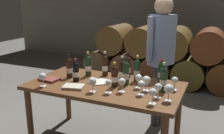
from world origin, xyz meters
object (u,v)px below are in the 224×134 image
wine_bottle_6 (122,71)px  wine_glass_2 (146,80)px  wine_bottle_7 (88,66)px  wine_glass_7 (169,89)px  wine_bottle_4 (163,79)px  wine_glass_9 (43,77)px  wine_glass_0 (141,85)px  wine_bottle_8 (69,68)px  sommelier_presenting (161,50)px  wine_glass_5 (139,78)px  wine_glass_8 (153,93)px  wine_bottle_3 (137,70)px  leather_ledger (49,79)px  wine_glass_1 (158,87)px  wine_glass_3 (175,81)px  wine_glass_10 (92,82)px  wine_bottle_9 (76,71)px  wine_bottle_10 (161,72)px  wine_bottle_2 (126,73)px  wine_bottle_1 (115,76)px  tasting_notebook (74,87)px  wine_bottle_5 (105,65)px  wine_bottle_0 (128,67)px  wine_glass_4 (109,83)px  wine_glass_6 (122,82)px  serving_plate (98,82)px  dining_table (105,92)px

wine_bottle_6 → wine_glass_2: wine_bottle_6 is taller
wine_bottle_7 → wine_glass_7: wine_bottle_7 is taller
wine_bottle_4 → wine_glass_9: 1.28m
wine_glass_9 → wine_glass_0: bearing=10.7°
wine_glass_0 → wine_glass_2: size_ratio=0.92×
wine_bottle_8 → sommelier_presenting: 1.19m
wine_glass_5 → wine_glass_8: (0.25, -0.35, -0.00)m
wine_glass_5 → wine_glass_7: (0.36, -0.22, 0.01)m
wine_glass_0 → wine_glass_5: 0.20m
wine_bottle_3 → wine_bottle_4: bearing=-31.8°
wine_bottle_6 → leather_ledger: wine_bottle_6 is taller
wine_bottle_8 → wine_glass_1: (1.13, -0.19, -0.02)m
wine_glass_3 → wine_glass_9: 1.41m
wine_glass_10 → wine_bottle_9: bearing=146.3°
wine_glass_5 → wine_bottle_7: bearing=166.4°
leather_ledger → wine_bottle_10: bearing=26.3°
wine_bottle_7 → leather_ledger: bearing=-132.6°
leather_ledger → wine_bottle_2: bearing=19.0°
wine_bottle_7 → wine_bottle_1: bearing=-27.3°
wine_bottle_4 → wine_glass_8: wine_bottle_4 is taller
wine_bottle_10 → tasting_notebook: wine_bottle_10 is taller
wine_bottle_5 → tasting_notebook: wine_bottle_5 is taller
wine_bottle_4 → wine_glass_0: wine_bottle_4 is taller
wine_bottle_1 → wine_glass_2: wine_bottle_1 is taller
wine_glass_1 → wine_glass_9: 1.24m
wine_bottle_0 → sommelier_presenting: size_ratio=0.18×
wine_bottle_0 → wine_bottle_1: bearing=-92.1°
wine_bottle_5 → wine_bottle_4: bearing=-18.3°
wine_bottle_5 → wine_glass_4: size_ratio=2.13×
wine_bottle_1 → wine_bottle_5: bearing=129.7°
wine_glass_0 → wine_glass_4: wine_glass_0 is taller
wine_bottle_5 → wine_glass_6: (0.40, -0.44, -0.03)m
wine_glass_1 → serving_plate: 0.76m
wine_bottle_5 → wine_glass_2: bearing=-26.4°
wine_bottle_5 → wine_glass_7: size_ratio=1.87×
leather_ledger → wine_glass_5: bearing=14.3°
dining_table → wine_bottle_9: bearing=-173.7°
wine_glass_3 → wine_glass_7: bearing=-89.6°
wine_glass_1 → wine_bottle_9: bearing=174.1°
wine_bottle_7 → wine_bottle_4: bearing=-9.9°
wine_bottle_6 → wine_glass_8: 0.67m
dining_table → wine_glass_3: wine_glass_3 is taller
wine_bottle_3 → dining_table: bearing=-138.2°
wine_glass_1 → wine_glass_4: (-0.48, -0.09, -0.00)m
wine_bottle_10 → wine_glass_3: bearing=-47.8°
wine_bottle_7 → wine_bottle_10: 0.89m
wine_bottle_1 → wine_bottle_6: (0.01, 0.18, 0.01)m
dining_table → wine_bottle_2: 0.33m
wine_bottle_3 → wine_glass_10: wine_bottle_3 is taller
wine_bottle_1 → wine_glass_0: 0.35m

